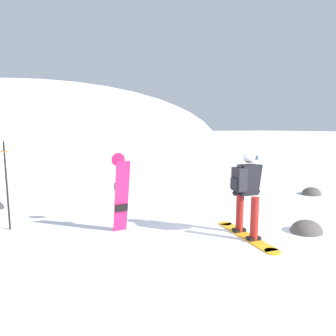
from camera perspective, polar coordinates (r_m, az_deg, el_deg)
The scene contains 7 objects.
ground_plane at distance 5.64m, azimuth 15.12°, elevation -14.48°, with size 300.00×300.00×0.00m, color white.
ridge_peak_main at distance 35.17m, azimuth -22.72°, elevation 3.82°, with size 39.04×35.13×13.63m.
snowboarder_main at distance 5.82m, azimuth 15.00°, elevation -4.30°, with size 0.65×1.83×1.71m.
spare_snowboard at distance 5.95m, azimuth -9.12°, elevation -4.81°, with size 0.28×0.39×1.62m.
piste_marker_near at distance 6.86m, azimuth -28.94°, elevation -1.81°, with size 0.20×0.20×1.90m.
rock_dark at distance 6.77m, azimuth 25.30°, elevation -11.15°, with size 0.69×0.59×0.48m.
rock_small at distance 10.47m, azimuth 26.13°, elevation -4.62°, with size 0.65×0.55×0.46m.
Camera 1 is at (-3.56, -3.83, 2.12)m, focal length 31.33 mm.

